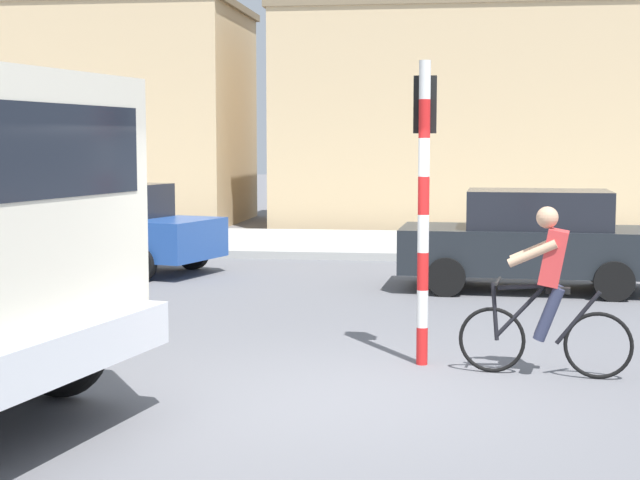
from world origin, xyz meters
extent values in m
plane|color=slate|center=(0.00, 0.00, 0.00)|extent=(120.00, 120.00, 0.00)
cube|color=#ADADA8|center=(0.00, 12.74, 0.08)|extent=(80.00, 5.00, 0.16)
cube|color=silver|center=(-1.78, -1.91, 0.80)|extent=(0.69, 2.38, 0.36)
cube|color=black|center=(-1.93, -1.88, 2.30)|extent=(0.53, 2.11, 0.70)
torus|color=black|center=(-2.60, -0.45, 0.55)|extent=(1.13, 0.45, 1.10)
cylinder|color=beige|center=(-2.60, -0.45, 0.55)|extent=(0.54, 0.39, 0.50)
torus|color=black|center=(1.42, 1.09, 0.34)|extent=(0.68, 0.13, 0.68)
torus|color=black|center=(2.46, 0.96, 0.34)|extent=(0.68, 0.13, 0.68)
cylinder|color=black|center=(1.77, 1.05, 0.91)|extent=(0.60, 0.12, 0.09)
cylinder|color=black|center=(1.71, 1.06, 0.66)|extent=(0.51, 0.11, 0.57)
cylinder|color=black|center=(2.26, 0.98, 0.61)|extent=(0.44, 0.10, 0.57)
cylinder|color=black|center=(1.45, 1.09, 0.64)|extent=(0.10, 0.06, 0.59)
cylinder|color=black|center=(1.47, 1.09, 0.95)|extent=(0.09, 0.50, 0.03)
cube|color=black|center=(2.06, 1.01, 0.88)|extent=(0.25, 0.15, 0.06)
cube|color=#D13838|center=(2.01, 1.02, 1.21)|extent=(0.33, 0.36, 0.59)
sphere|color=tan|center=(1.94, 1.02, 1.61)|extent=(0.22, 0.22, 0.22)
cylinder|color=#2D334C|center=(1.97, 0.92, 0.65)|extent=(0.32, 0.16, 0.57)
cylinder|color=tan|center=(1.79, 0.88, 1.26)|extent=(0.50, 0.15, 0.29)
cylinder|color=#2D334C|center=(2.00, 1.12, 0.65)|extent=(0.32, 0.16, 0.57)
cylinder|color=tan|center=(1.84, 1.20, 1.26)|extent=(0.50, 0.15, 0.29)
cylinder|color=red|center=(0.70, 1.36, 0.20)|extent=(0.12, 0.12, 0.40)
cylinder|color=white|center=(0.70, 1.36, 0.60)|extent=(0.12, 0.12, 0.40)
cylinder|color=red|center=(0.70, 1.36, 1.00)|extent=(0.12, 0.12, 0.40)
cylinder|color=white|center=(0.70, 1.36, 1.40)|extent=(0.12, 0.12, 0.40)
cylinder|color=red|center=(0.70, 1.36, 1.80)|extent=(0.12, 0.12, 0.40)
cylinder|color=white|center=(0.70, 1.36, 2.20)|extent=(0.12, 0.12, 0.40)
cylinder|color=red|center=(0.70, 1.36, 2.60)|extent=(0.12, 0.12, 0.40)
cylinder|color=white|center=(0.70, 1.36, 3.00)|extent=(0.12, 0.12, 0.40)
cube|color=black|center=(0.70, 1.54, 2.75)|extent=(0.24, 0.20, 0.60)
sphere|color=green|center=(0.70, 1.66, 2.75)|extent=(0.14, 0.14, 0.14)
cube|color=#1E2328|center=(2.19, 6.78, 0.65)|extent=(4.08, 1.89, 0.70)
cube|color=black|center=(2.34, 6.77, 1.30)|extent=(2.27, 1.55, 0.60)
cylinder|color=black|center=(0.91, 5.99, 0.30)|extent=(0.61, 0.21, 0.60)
cylinder|color=black|center=(0.99, 7.69, 0.30)|extent=(0.61, 0.21, 0.60)
cylinder|color=black|center=(3.39, 5.87, 0.30)|extent=(0.61, 0.21, 0.60)
cylinder|color=black|center=(3.47, 7.57, 0.30)|extent=(0.61, 0.21, 0.60)
cube|color=#234C9E|center=(-5.20, 8.07, 0.65)|extent=(4.32, 2.77, 0.70)
cube|color=black|center=(-5.34, 8.11, 1.30)|extent=(2.52, 2.01, 0.60)
cylinder|color=black|center=(-3.77, 8.53, 0.30)|extent=(0.63, 0.34, 0.60)
cylinder|color=black|center=(-4.25, 6.90, 0.30)|extent=(0.63, 0.34, 0.60)
cylinder|color=black|center=(-6.14, 9.24, 0.30)|extent=(0.63, 0.34, 0.60)
cylinder|color=black|center=(-6.63, 7.61, 0.30)|extent=(0.63, 0.34, 0.60)
cube|color=#D1B284|center=(-10.87, 18.79, 3.05)|extent=(11.36, 5.31, 6.09)
cube|color=#7D6B4F|center=(-10.87, 18.79, 6.19)|extent=(11.59, 5.42, 0.20)
cube|color=#D1B284|center=(0.95, 18.54, 2.88)|extent=(9.43, 5.63, 5.77)
cube|color=#7D6B4F|center=(0.95, 18.54, 5.87)|extent=(9.62, 5.74, 0.20)
camera|label=1|loc=(1.01, -8.83, 2.36)|focal=54.43mm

